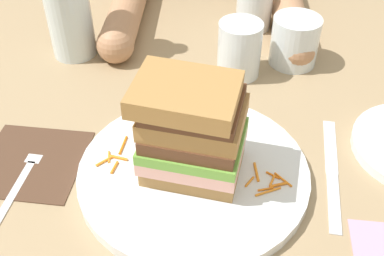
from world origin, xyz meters
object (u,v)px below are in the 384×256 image
Objects in this scene: napkin_dark at (32,161)px; empty_tumbler_0 at (254,8)px; empty_tumbler_1 at (295,41)px; sandwich at (190,130)px; fork at (24,172)px; main_plate at (191,172)px; juice_glass at (239,52)px; knife at (332,174)px.

empty_tumbler_0 reaches higher than napkin_dark.
empty_tumbler_1 reaches higher than empty_tumbler_0.
sandwich reaches higher than napkin_dark.
empty_tumbler_0 reaches higher than fork.
empty_tumbler_0 is (0.31, 0.40, 0.03)m from fork.
fork is (-0.21, -0.01, -0.07)m from sandwich.
empty_tumbler_0 is at bearing 76.25° from main_plate.
fork reaches higher than napkin_dark.
napkin_dark is 1.73× the size of empty_tumbler_0.
main_plate is 3.57× the size of empty_tumbler_1.
empty_tumbler_1 is at bearing 35.22° from napkin_dark.
napkin_dark is 0.48m from empty_tumbler_0.
napkin_dark is 1.63× the size of empty_tumbler_1.
main_plate is at bearing -105.32° from juice_glass.
napkin_dark is (-0.21, 0.02, -0.08)m from sandwich.
sandwich is 1.78× the size of empty_tumbler_0.
main_plate is at bearing -103.75° from empty_tumbler_0.
napkin_dark is at bearing -144.78° from empty_tumbler_1.
empty_tumbler_1 is (-0.02, 0.26, 0.04)m from knife.
knife is at bearing -0.40° from napkin_dark.
knife is (0.18, 0.01, -0.01)m from main_plate.
main_plate is 1.44× the size of knife.
empty_tumbler_0 is 0.94× the size of empty_tumbler_1.
knife is 0.26m from empty_tumbler_1.
juice_glass is (0.06, 0.23, 0.03)m from main_plate.
napkin_dark is 1.47× the size of juice_glass.
empty_tumbler_1 is at bearing 22.45° from juice_glass.
knife is 2.48× the size of empty_tumbler_1.
juice_glass is at bearing -101.34° from empty_tumbler_0.
fork is at bearing -142.69° from empty_tumbler_1.
napkin_dark is 0.35m from juice_glass.
empty_tumbler_0 is (-0.08, 0.38, 0.04)m from knife.
empty_tumbler_1 is at bearing 60.16° from sandwich.
empty_tumbler_1 is at bearing 37.31° from fork.
fork is 0.50m from empty_tumbler_0.
juice_glass is at bearing 38.81° from napkin_dark.
empty_tumbler_0 is (0.10, 0.39, -0.04)m from sandwich.
knife is at bearing 2.85° from fork.
knife is at bearing 4.03° from sandwich.
main_plate is at bearing -119.78° from empty_tumbler_1.
sandwich is at bearing 1.84° from fork.
sandwich is 1.68× the size of empty_tumbler_1.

